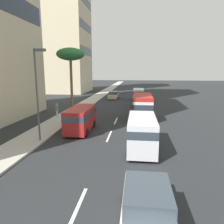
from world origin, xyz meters
TOP-DOWN VIEW (x-y plane):
  - ground_plane at (31.50, 0.00)m, footprint 198.00×198.00m
  - sidewalk_right at (31.50, 6.42)m, footprint 162.00×2.82m
  - lane_stripe_near at (5.50, 0.00)m, footprint 3.20×0.16m
  - lane_stripe_mid at (15.74, 0.00)m, footprint 3.20×0.16m
  - lane_stripe_far at (21.67, 0.00)m, footprint 3.20×0.16m
  - car_lead at (31.99, -2.69)m, footprint 4.66×1.88m
  - van_second at (17.09, 2.91)m, footprint 5.33×2.07m
  - car_third at (41.20, 2.51)m, footprint 4.11×1.94m
  - van_fourth at (12.80, -2.80)m, footprint 5.13×2.09m
  - minibus_fifth at (23.38, -3.04)m, footprint 6.28×2.35m
  - car_sixth at (4.99, -2.86)m, footprint 4.34×1.90m
  - van_seventh at (39.70, -2.64)m, footprint 4.75×2.13m
  - pedestrian_near_lamp at (21.83, 7.14)m, footprint 0.38×0.38m
  - palm_tree at (28.65, 7.39)m, footprint 4.07×4.07m
  - street_lamp at (13.54, 5.31)m, footprint 0.24×0.97m
  - office_tower_far at (54.52, 16.69)m, footprint 13.67×10.98m

SIDE VIEW (x-z plane):
  - ground_plane at x=31.50m, z-range 0.00..0.00m
  - lane_stripe_near at x=5.50m, z-range 0.00..0.01m
  - lane_stripe_mid at x=15.74m, z-range 0.00..0.01m
  - lane_stripe_far at x=21.67m, z-range 0.00..0.01m
  - sidewalk_right at x=31.50m, z-range 0.00..0.15m
  - car_third at x=41.20m, z-range -0.04..1.52m
  - car_lead at x=31.99m, z-range -0.04..1.54m
  - car_sixth at x=4.99m, z-range -0.04..1.59m
  - pedestrian_near_lamp at x=21.83m, z-range 0.24..1.99m
  - van_seventh at x=39.70m, z-range 0.17..2.41m
  - van_second at x=17.09m, z-range 0.17..2.44m
  - van_fourth at x=12.80m, z-range 0.18..2.61m
  - minibus_fifth at x=23.38m, z-range 0.14..3.01m
  - street_lamp at x=13.54m, z-range 0.96..8.22m
  - palm_tree at x=28.65m, z-range 3.52..12.39m
  - office_tower_far at x=54.52m, z-range 0.00..42.76m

